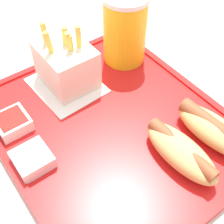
# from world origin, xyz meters

# --- Properties ---
(food_tray) EXTENTS (0.41, 0.34, 0.01)m
(food_tray) POSITION_xyz_m (-0.02, -0.00, 0.77)
(food_tray) COLOR red
(food_tray) RESTS_ON dining_table
(paper_napkin) EXTENTS (0.13, 0.11, 0.00)m
(paper_napkin) POSITION_xyz_m (-0.14, -0.01, 0.77)
(paper_napkin) COLOR white
(paper_napkin) RESTS_ON food_tray
(soda_cup) EXTENTS (0.08, 0.08, 0.17)m
(soda_cup) POSITION_xyz_m (-0.15, 0.12, 0.84)
(soda_cup) COLOR gold
(soda_cup) RESTS_ON food_tray
(hot_dog_far) EXTENTS (0.13, 0.06, 0.04)m
(hot_dog_far) POSITION_xyz_m (0.09, 0.11, 0.79)
(hot_dog_far) COLOR tan
(hot_dog_far) RESTS_ON food_tray
(hot_dog_near) EXTENTS (0.13, 0.06, 0.04)m
(hot_dog_near) POSITION_xyz_m (0.09, 0.04, 0.79)
(hot_dog_near) COLOR tan
(hot_dog_near) RESTS_ON food_tray
(fries_carton) EXTENTS (0.10, 0.08, 0.12)m
(fries_carton) POSITION_xyz_m (-0.15, -0.01, 0.81)
(fries_carton) COLOR silver
(fries_carton) RESTS_ON food_tray
(sauce_cup_mayo) EXTENTS (0.05, 0.05, 0.02)m
(sauce_cup_mayo) POSITION_xyz_m (-0.03, -0.14, 0.78)
(sauce_cup_mayo) COLOR silver
(sauce_cup_mayo) RESTS_ON food_tray
(sauce_cup_ketchup) EXTENTS (0.05, 0.05, 0.02)m
(sauce_cup_ketchup) POSITION_xyz_m (-0.11, -0.13, 0.78)
(sauce_cup_ketchup) COLOR silver
(sauce_cup_ketchup) RESTS_ON food_tray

